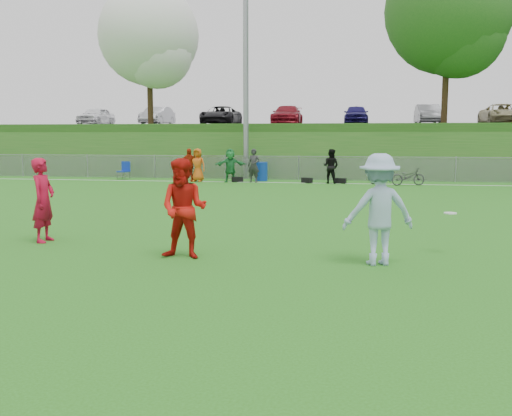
% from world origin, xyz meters
% --- Properties ---
extents(ground, '(120.00, 120.00, 0.00)m').
position_xyz_m(ground, '(0.00, 0.00, 0.00)').
color(ground, '#256214').
rests_on(ground, ground).
extents(sideline_far, '(60.00, 0.10, 0.01)m').
position_xyz_m(sideline_far, '(0.00, 18.00, 0.01)').
color(sideline_far, white).
rests_on(sideline_far, ground).
extents(fence, '(58.00, 0.06, 1.30)m').
position_xyz_m(fence, '(0.00, 20.00, 0.65)').
color(fence, gray).
rests_on(fence, ground).
extents(light_pole, '(1.20, 0.40, 12.15)m').
position_xyz_m(light_pole, '(-3.00, 20.80, 6.71)').
color(light_pole, gray).
rests_on(light_pole, ground).
extents(berm, '(120.00, 18.00, 3.00)m').
position_xyz_m(berm, '(0.00, 31.00, 1.50)').
color(berm, '#1B5217').
rests_on(berm, ground).
extents(parking_lot, '(120.00, 12.00, 0.10)m').
position_xyz_m(parking_lot, '(0.00, 33.00, 3.05)').
color(parking_lot, black).
rests_on(parking_lot, berm).
extents(tree_white_flowering, '(6.30, 6.30, 8.78)m').
position_xyz_m(tree_white_flowering, '(-9.84, 24.92, 8.32)').
color(tree_white_flowering, black).
rests_on(tree_white_flowering, berm).
extents(tree_green_near, '(7.14, 7.14, 9.95)m').
position_xyz_m(tree_green_near, '(8.16, 24.42, 9.03)').
color(tree_green_near, black).
rests_on(tree_green_near, berm).
extents(car_row, '(32.04, 5.18, 1.44)m').
position_xyz_m(car_row, '(-1.17, 32.00, 3.82)').
color(car_row, white).
rests_on(car_row, parking_lot).
extents(spectator_row, '(8.27, 0.95, 1.69)m').
position_xyz_m(spectator_row, '(-2.74, 18.00, 0.85)').
color(spectator_row, '#A7250B').
rests_on(spectator_row, ground).
extents(gear_bags, '(7.58, 0.57, 0.26)m').
position_xyz_m(gear_bags, '(0.98, 18.10, 0.13)').
color(gear_bags, black).
rests_on(gear_bags, ground).
extents(player_red_left, '(0.47, 0.70, 1.87)m').
position_xyz_m(player_red_left, '(-3.93, 1.31, 0.93)').
color(player_red_left, '#AC0B29').
rests_on(player_red_left, ground).
extents(player_red_center, '(0.98, 0.78, 1.93)m').
position_xyz_m(player_red_center, '(-0.35, 0.17, 0.96)').
color(player_red_center, red).
rests_on(player_red_center, ground).
extents(player_blue, '(1.47, 1.09, 2.04)m').
position_xyz_m(player_blue, '(3.31, 0.25, 1.02)').
color(player_blue, '#95AECF').
rests_on(player_blue, ground).
extents(frisbee, '(0.25, 0.25, 0.02)m').
position_xyz_m(frisbee, '(4.76, 1.46, 0.82)').
color(frisbee, white).
rests_on(frisbee, ground).
extents(recycling_bin, '(0.78, 0.78, 0.98)m').
position_xyz_m(recycling_bin, '(-1.86, 19.00, 0.49)').
color(recycling_bin, '#0D3395').
rests_on(recycling_bin, ground).
extents(camp_chair, '(0.63, 0.64, 0.96)m').
position_xyz_m(camp_chair, '(-9.35, 18.82, 0.28)').
color(camp_chair, '#0E2B9A').
rests_on(camp_chair, ground).
extents(bicycle, '(1.70, 0.97, 0.84)m').
position_xyz_m(bicycle, '(5.43, 17.46, 0.42)').
color(bicycle, '#29292C').
rests_on(bicycle, ground).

